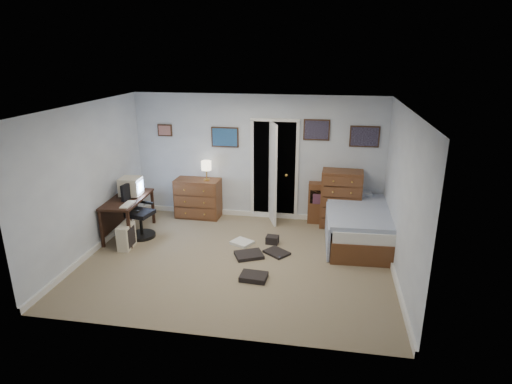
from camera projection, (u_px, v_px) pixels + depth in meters
The scene contains 15 objects.
floor at pixel (237, 260), 7.06m from camera, with size 5.00×4.00×0.02m, color #86775C.
computer_desk at pixel (123, 206), 7.88m from camera, with size 0.63×1.27×0.72m.
crt_monitor at pixel (131, 186), 7.90m from camera, with size 0.39×0.36×0.35m.
keyboard at pixel (128, 205), 7.46m from camera, with size 0.14×0.38×0.02m, color beige.
pc_tower at pixel (126, 236), 7.43m from camera, with size 0.22×0.41×0.43m.
office_chair at pixel (138, 217), 7.84m from camera, with size 0.57×0.57×1.02m.
media_stack at pixel (155, 189), 9.40m from camera, with size 0.16×0.16×0.80m, color maroon.
low_dresser at pixel (198, 198), 8.79m from camera, with size 0.90×0.45×0.80m, color brown.
table_lamp at pixel (206, 166), 8.54m from camera, with size 0.21×0.21×0.39m.
doorway at pixel (276, 167), 8.81m from camera, with size 0.96×1.12×2.05m.
tall_dresser at pixel (341, 199), 8.25m from camera, with size 0.77×0.45×1.13m, color brown.
headboard_bookcase at pixel (332, 203), 8.42m from camera, with size 0.92×0.24×0.83m.
bed at pixel (358, 223), 7.73m from camera, with size 1.20×2.15×0.69m.
wall_posters at pixel (286, 134), 8.27m from camera, with size 4.38×0.04×0.60m.
floor_clutter at pixel (257, 255), 7.13m from camera, with size 1.13×1.57×0.14m.
Camera 1 is at (1.38, -6.20, 3.29)m, focal length 30.00 mm.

